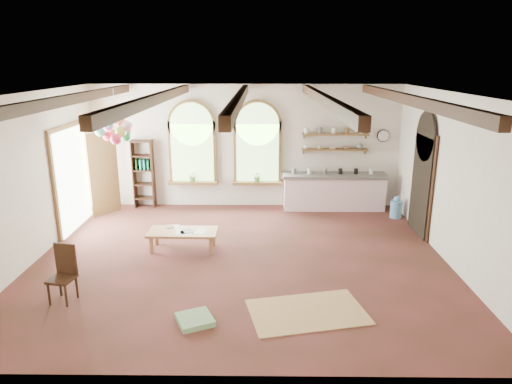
{
  "coord_description": "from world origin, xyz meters",
  "views": [
    {
      "loc": [
        0.39,
        -8.29,
        3.75
      ],
      "look_at": [
        0.29,
        0.6,
        1.2
      ],
      "focal_mm": 32.0,
      "sensor_mm": 36.0,
      "label": 1
    }
  ],
  "objects_px": {
    "balloon_cluster": "(116,129)",
    "kitchen_counter": "(334,191)",
    "side_chair": "(63,285)",
    "coffee_table": "(183,233)"
  },
  "relations": [
    {
      "from": "kitchen_counter",
      "to": "coffee_table",
      "type": "height_order",
      "value": "kitchen_counter"
    },
    {
      "from": "coffee_table",
      "to": "balloon_cluster",
      "type": "distance_m",
      "value": 2.74
    },
    {
      "from": "balloon_cluster",
      "to": "coffee_table",
      "type": "bearing_deg",
      "value": -35.31
    },
    {
      "from": "balloon_cluster",
      "to": "kitchen_counter",
      "type": "bearing_deg",
      "value": 18.04
    },
    {
      "from": "coffee_table",
      "to": "balloon_cluster",
      "type": "xyz_separation_m",
      "value": [
        -1.55,
        1.1,
        1.98
      ]
    },
    {
      "from": "side_chair",
      "to": "balloon_cluster",
      "type": "xyz_separation_m",
      "value": [
        0.04,
        3.23,
        2.06
      ]
    },
    {
      "from": "balloon_cluster",
      "to": "side_chair",
      "type": "bearing_deg",
      "value": -90.63
    },
    {
      "from": "side_chair",
      "to": "balloon_cluster",
      "type": "relative_size",
      "value": 0.82
    },
    {
      "from": "side_chair",
      "to": "balloon_cluster",
      "type": "bearing_deg",
      "value": 89.37
    },
    {
      "from": "kitchen_counter",
      "to": "balloon_cluster",
      "type": "height_order",
      "value": "balloon_cluster"
    }
  ]
}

